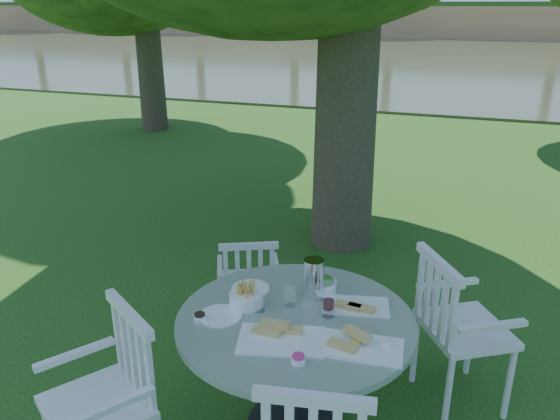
# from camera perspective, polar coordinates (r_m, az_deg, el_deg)

# --- Properties ---
(ground) EXTENTS (140.00, 140.00, 0.00)m
(ground) POSITION_cam_1_polar(r_m,az_deg,el_deg) (4.52, -0.87, -10.99)
(ground) COLOR #11370B
(ground) RESTS_ON ground
(table) EXTENTS (1.32, 1.32, 0.76)m
(table) POSITION_cam_1_polar(r_m,az_deg,el_deg) (3.14, 1.60, -13.62)
(table) COLOR black
(table) RESTS_ON ground
(chair_ne) EXTENTS (0.67, 0.68, 1.01)m
(chair_ne) POSITION_cam_1_polar(r_m,az_deg,el_deg) (3.51, 17.45, -10.95)
(chair_ne) COLOR silver
(chair_ne) RESTS_ON ground
(chair_nw) EXTENTS (0.54, 0.53, 0.82)m
(chair_nw) POSITION_cam_1_polar(r_m,az_deg,el_deg) (4.02, -3.28, -7.38)
(chair_nw) COLOR silver
(chair_nw) RESTS_ON ground
(chair_sw) EXTENTS (0.67, 0.66, 0.99)m
(chair_sw) POSITION_cam_1_polar(r_m,az_deg,el_deg) (2.99, -16.97, -17.36)
(chair_sw) COLOR silver
(chair_sw) RESTS_ON ground
(tableware) EXTENTS (1.13, 0.86, 0.24)m
(tableware) POSITION_cam_1_polar(r_m,az_deg,el_deg) (3.09, 1.97, -9.73)
(tableware) COLOR white
(tableware) RESTS_ON table
(river) EXTENTS (100.00, 28.00, 0.12)m
(river) POSITION_cam_1_polar(r_m,az_deg,el_deg) (26.74, 17.24, 14.79)
(river) COLOR #323922
(river) RESTS_ON ground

